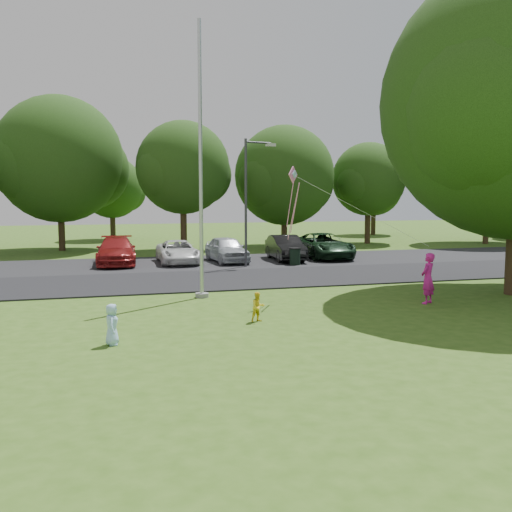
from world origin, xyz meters
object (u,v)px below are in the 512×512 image
object	(u,v)px
woman	(428,278)
child_blue	(112,325)
flagpole	(201,185)
street_lamp	(250,191)
kite	(296,188)
child_yellow	(258,307)
trash_can	(295,257)

from	to	relation	value
woman	child_blue	xyz separation A→B (m)	(-10.78, -2.78, -0.36)
flagpole	child_blue	bearing A→B (deg)	-119.05
street_lamp	child_blue	xyz separation A→B (m)	(-7.37, -14.16, -3.47)
street_lamp	kite	world-z (taller)	street_lamp
street_lamp	child_yellow	xyz separation A→B (m)	(-3.08, -12.57, -3.55)
flagpole	child_blue	size ratio (longest dim) A/B	9.42
woman	street_lamp	bearing A→B (deg)	-107.58
trash_can	kite	distance (m)	10.86
flagpole	child_blue	xyz separation A→B (m)	(-3.38, -6.08, -3.64)
street_lamp	child_yellow	distance (m)	13.42
flagpole	trash_can	distance (m)	10.92
flagpole	street_lamp	distance (m)	9.02
street_lamp	woman	bearing A→B (deg)	-90.77
flagpole	child_blue	distance (m)	7.85
child_yellow	child_blue	bearing A→B (deg)	-173.79
trash_can	woman	world-z (taller)	woman
street_lamp	child_blue	size ratio (longest dim) A/B	6.28
child_blue	kite	distance (m)	8.54
woman	child_yellow	bearing A→B (deg)	-23.92
street_lamp	trash_can	distance (m)	4.29
woman	child_yellow	world-z (taller)	woman
flagpole	trash_can	size ratio (longest dim) A/B	10.32
street_lamp	woman	distance (m)	12.28
child_yellow	child_blue	xyz separation A→B (m)	(-4.29, -1.59, 0.08)
child_blue	trash_can	bearing A→B (deg)	-30.11
kite	trash_can	bearing A→B (deg)	28.97
woman	kite	bearing A→B (deg)	-54.54
child_yellow	child_blue	world-z (taller)	child_blue
child_blue	kite	bearing A→B (deg)	-50.96
child_yellow	street_lamp	bearing A→B (deg)	62.08
street_lamp	woman	xyz separation A→B (m)	(3.41, -11.38, -3.11)
street_lamp	trash_can	size ratio (longest dim) A/B	6.87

